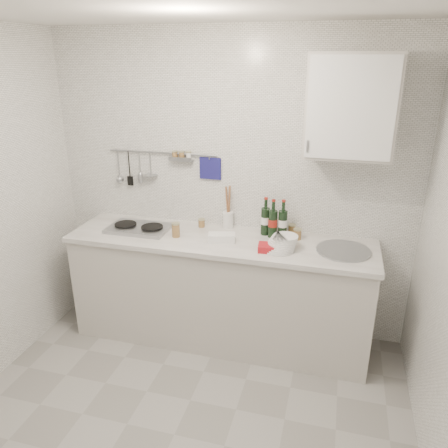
% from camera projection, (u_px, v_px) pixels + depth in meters
% --- Properties ---
extents(floor, '(3.00, 3.00, 0.00)m').
position_uv_depth(floor, '(174.00, 435.00, 2.80)').
color(floor, gray).
rests_on(floor, ground).
extents(ceiling, '(3.00, 3.00, 0.00)m').
position_uv_depth(ceiling, '(151.00, 0.00, 1.90)').
color(ceiling, silver).
rests_on(ceiling, back_wall).
extents(back_wall, '(3.00, 0.02, 2.50)m').
position_uv_depth(back_wall, '(230.00, 188.00, 3.61)').
color(back_wall, silver).
rests_on(back_wall, floor).
extents(counter, '(2.44, 0.64, 0.96)m').
position_uv_depth(counter, '(221.00, 292.00, 3.63)').
color(counter, '#B5AFA7').
rests_on(counter, floor).
extents(wall_rail, '(0.98, 0.09, 0.34)m').
position_uv_depth(wall_rail, '(160.00, 164.00, 3.66)').
color(wall_rail, '#93969B').
rests_on(wall_rail, back_wall).
extents(wall_cabinet, '(0.60, 0.38, 0.70)m').
position_uv_depth(wall_cabinet, '(351.00, 106.00, 2.98)').
color(wall_cabinet, '#B5AFA7').
rests_on(wall_cabinet, back_wall).
extents(plate_stack_hob, '(0.28, 0.28, 0.02)m').
position_uv_depth(plate_stack_hob, '(126.00, 227.00, 3.65)').
color(plate_stack_hob, '#525BBB').
rests_on(plate_stack_hob, counter).
extents(plate_stack_sink, '(0.26, 0.24, 0.12)m').
position_uv_depth(plate_stack_sink, '(282.00, 243.00, 3.24)').
color(plate_stack_sink, white).
rests_on(plate_stack_sink, counter).
extents(wine_bottles, '(0.22, 0.11, 0.31)m').
position_uv_depth(wine_bottles, '(274.00, 218.00, 3.45)').
color(wine_bottles, black).
rests_on(wine_bottles, counter).
extents(butter_dish, '(0.23, 0.15, 0.06)m').
position_uv_depth(butter_dish, '(222.00, 238.00, 3.39)').
color(butter_dish, white).
rests_on(butter_dish, counter).
extents(strawberry_punnet, '(0.14, 0.14, 0.05)m').
position_uv_depth(strawberry_punnet, '(267.00, 248.00, 3.23)').
color(strawberry_punnet, red).
rests_on(strawberry_punnet, counter).
extents(utensil_crock, '(0.09, 0.09, 0.37)m').
position_uv_depth(utensil_crock, '(228.00, 218.00, 3.65)').
color(utensil_crock, white).
rests_on(utensil_crock, counter).
extents(jar_a, '(0.06, 0.06, 0.07)m').
position_uv_depth(jar_a, '(202.00, 223.00, 3.68)').
color(jar_a, olive).
rests_on(jar_a, counter).
extents(jar_b, '(0.06, 0.06, 0.08)m').
position_uv_depth(jar_b, '(292.00, 229.00, 3.54)').
color(jar_b, olive).
rests_on(jar_b, counter).
extents(jar_c, '(0.07, 0.07, 0.09)m').
position_uv_depth(jar_c, '(297.00, 234.00, 3.43)').
color(jar_c, olive).
rests_on(jar_c, counter).
extents(jar_d, '(0.07, 0.07, 0.12)m').
position_uv_depth(jar_d, '(176.00, 230.00, 3.47)').
color(jar_d, olive).
rests_on(jar_d, counter).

